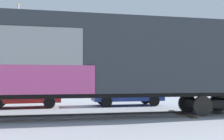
% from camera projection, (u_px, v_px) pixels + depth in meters
% --- Properties ---
extents(ground_plane, '(260.00, 260.00, 0.00)m').
position_uv_depth(ground_plane, '(84.00, 118.00, 11.59)').
color(ground_plane, '#B2B5BC').
extents(track, '(59.96, 5.96, 0.08)m').
position_uv_depth(track, '(63.00, 117.00, 11.43)').
color(track, '#4C4742').
rests_on(track, ground_plane).
extents(freight_car, '(17.92, 3.99, 4.50)m').
position_uv_depth(freight_car, '(88.00, 58.00, 11.73)').
color(freight_car, '#33383D').
rests_on(freight_car, ground_plane).
extents(flagpole, '(0.22, 1.70, 7.36)m').
position_uv_depth(flagpole, '(18.00, 38.00, 20.50)').
color(flagpole, silver).
rests_on(flagpole, ground_plane).
extents(hillside, '(110.65, 28.34, 13.36)m').
position_uv_depth(hillside, '(43.00, 71.00, 87.75)').
color(hillside, silver).
rests_on(hillside, ground_plane).
extents(parked_car_red, '(4.07, 2.02, 1.65)m').
position_uv_depth(parked_car_red, '(23.00, 93.00, 15.61)').
color(parked_car_red, '#B21E1E').
rests_on(parked_car_red, ground_plane).
extents(parked_car_blue, '(4.47, 2.07, 1.61)m').
position_uv_depth(parked_car_blue, '(126.00, 92.00, 16.91)').
color(parked_car_blue, navy).
rests_on(parked_car_blue, ground_plane).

